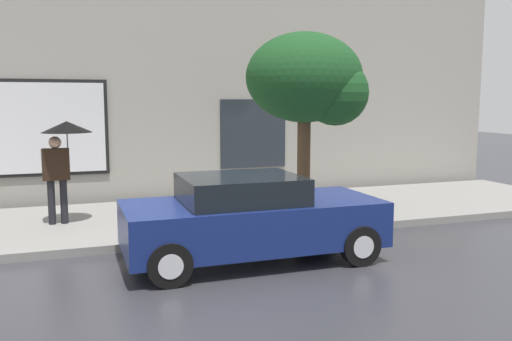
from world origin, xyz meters
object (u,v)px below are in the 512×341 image
at_px(parked_car, 251,218).
at_px(pedestrian_with_umbrella, 63,143).
at_px(fire_hydrant, 189,207).
at_px(street_tree, 311,82).

bearing_deg(parked_car, pedestrian_with_umbrella, 132.24).
relative_size(parked_car, pedestrian_with_umbrella, 2.03).
distance_m(parked_car, fire_hydrant, 2.09).
distance_m(fire_hydrant, pedestrian_with_umbrella, 2.76).
xyz_separation_m(fire_hydrant, pedestrian_with_umbrella, (-2.23, 1.10, 1.20)).
relative_size(parked_car, street_tree, 1.08).
height_order(fire_hydrant, pedestrian_with_umbrella, pedestrian_with_umbrella).
xyz_separation_m(parked_car, fire_hydrant, (-0.59, 2.00, -0.15)).
xyz_separation_m(parked_car, street_tree, (1.95, 1.98, 2.25)).
xyz_separation_m(parked_car, pedestrian_with_umbrella, (-2.82, 3.10, 1.04)).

